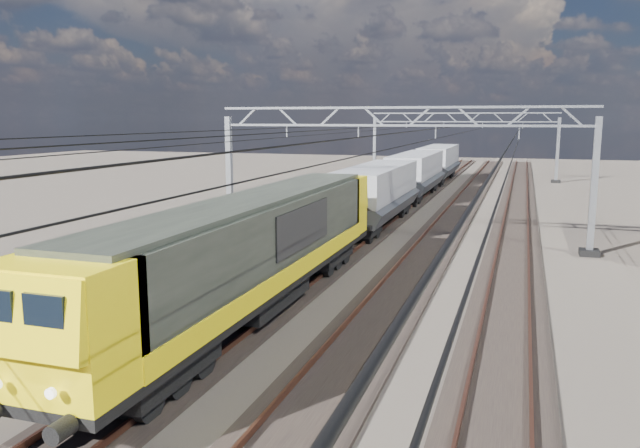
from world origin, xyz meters
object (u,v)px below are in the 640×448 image
(catenary_gantry_mid, at_px, (396,169))
(hopper_wagon_lead, at_px, (376,191))
(locomotive, at_px, (256,247))
(hopper_wagon_mid, at_px, (416,172))
(hopper_wagon_third, at_px, (439,161))
(catenary_gantry_far, at_px, (462,143))

(catenary_gantry_mid, relative_size, hopper_wagon_lead, 1.53)
(catenary_gantry_mid, bearing_deg, locomotive, -98.53)
(hopper_wagon_mid, bearing_deg, hopper_wagon_third, 90.00)
(catenary_gantry_mid, distance_m, hopper_wagon_lead, 5.08)
(catenary_gantry_mid, distance_m, hopper_wagon_third, 32.86)
(catenary_gantry_mid, bearing_deg, hopper_wagon_third, 93.49)
(hopper_wagon_lead, relative_size, hopper_wagon_third, 1.00)
(hopper_wagon_lead, bearing_deg, catenary_gantry_mid, -65.34)
(hopper_wagon_third, bearing_deg, catenary_gantry_far, 58.33)
(locomotive, height_order, hopper_wagon_mid, locomotive)
(hopper_wagon_mid, bearing_deg, catenary_gantry_far, 83.46)
(hopper_wagon_lead, relative_size, hopper_wagon_mid, 1.00)
(locomotive, height_order, hopper_wagon_lead, locomotive)
(locomotive, bearing_deg, catenary_gantry_far, 87.68)
(catenary_gantry_far, bearing_deg, hopper_wagon_mid, -96.54)
(hopper_wagon_lead, bearing_deg, catenary_gantry_far, 86.38)
(hopper_wagon_mid, height_order, hopper_wagon_third, same)
(catenary_gantry_far, bearing_deg, locomotive, -92.32)
(locomotive, relative_size, hopper_wagon_lead, 1.62)
(catenary_gantry_mid, xyz_separation_m, hopper_wagon_mid, (-2.00, 18.56, -1.67))
(catenary_gantry_mid, xyz_separation_m, hopper_wagon_lead, (-2.00, 4.36, -1.67))
(locomotive, xyz_separation_m, hopper_wagon_mid, (-0.00, 31.90, -0.09))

